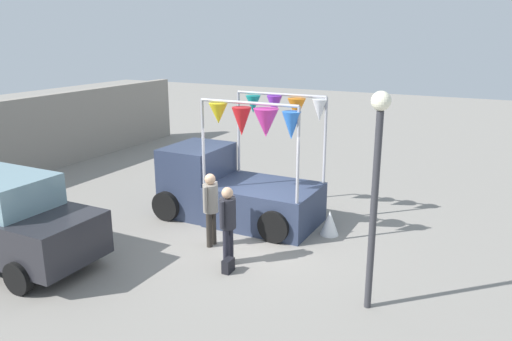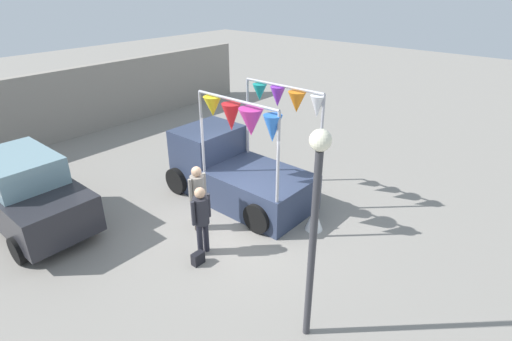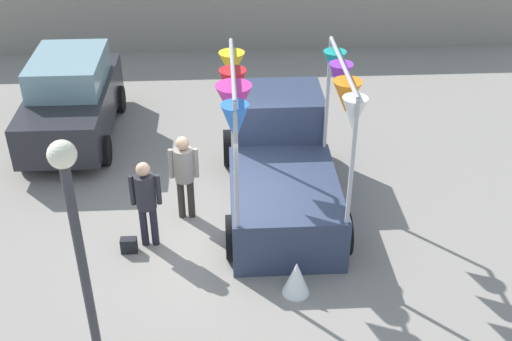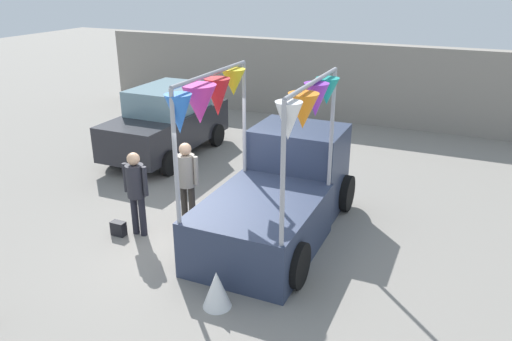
% 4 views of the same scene
% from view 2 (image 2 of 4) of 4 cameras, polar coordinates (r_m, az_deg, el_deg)
% --- Properties ---
extents(ground_plane, '(60.00, 60.00, 0.00)m').
position_cam_2_polar(ground_plane, '(10.26, -2.79, -7.54)').
color(ground_plane, gray).
extents(vendor_truck, '(2.42, 4.04, 3.20)m').
position_cam_2_polar(vendor_truck, '(11.10, -3.28, 0.58)').
color(vendor_truck, '#2D3851').
rests_on(vendor_truck, ground).
extents(parked_car, '(1.88, 4.00, 1.88)m').
position_cam_2_polar(parked_car, '(11.21, -29.96, -2.65)').
color(parked_car, '#26262B').
rests_on(parked_car, ground).
extents(person_customer, '(0.53, 0.34, 1.67)m').
position_cam_2_polar(person_customer, '(8.78, -7.81, -6.27)').
color(person_customer, black).
rests_on(person_customer, ground).
extents(person_vendor, '(0.53, 0.34, 1.69)m').
position_cam_2_polar(person_vendor, '(9.64, -8.31, -3.07)').
color(person_vendor, '#2D2823').
rests_on(person_vendor, ground).
extents(handbag, '(0.28, 0.16, 0.28)m').
position_cam_2_polar(handbag, '(8.97, -8.29, -12.31)').
color(handbag, black).
rests_on(handbag, ground).
extents(street_lamp, '(0.32, 0.32, 3.79)m').
position_cam_2_polar(street_lamp, '(6.06, 8.44, -5.84)').
color(street_lamp, '#333338').
rests_on(street_lamp, ground).
extents(brick_boundary_wall, '(18.00, 0.36, 2.60)m').
position_cam_2_polar(brick_boundary_wall, '(16.84, -26.37, 8.23)').
color(brick_boundary_wall, gray).
rests_on(brick_boundary_wall, ground).
extents(folded_kite_bundle_white, '(0.61, 0.61, 0.60)m').
position_cam_2_polar(folded_kite_bundle_white, '(9.98, 8.33, -6.83)').
color(folded_kite_bundle_white, white).
rests_on(folded_kite_bundle_white, ground).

